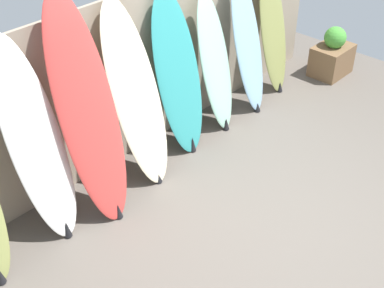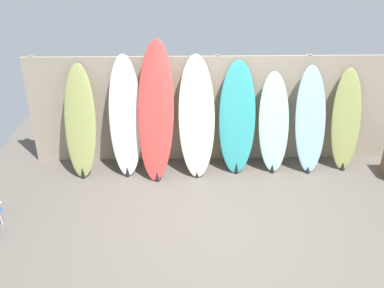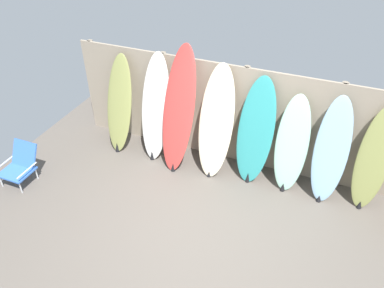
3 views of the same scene
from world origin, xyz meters
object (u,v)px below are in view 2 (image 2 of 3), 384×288
surfboard_red_2 (156,113)px  surfboard_cream_3 (197,118)px  surfboard_olive_0 (80,122)px  surfboard_seafoam_5 (274,123)px  surfboard_white_1 (125,117)px  surfboard_teal_4 (237,119)px  surfboard_skyblue_6 (310,121)px  surfboard_olive_7 (346,121)px

surfboard_red_2 → surfboard_cream_3: 0.65m
surfboard_olive_0 → surfboard_cream_3: (1.82, -0.00, 0.07)m
surfboard_red_2 → surfboard_seafoam_5: size_ratio=1.32×
surfboard_white_1 → surfboard_teal_4: (1.76, 0.02, -0.06)m
surfboard_teal_4 → surfboard_seafoam_5: bearing=-0.8°
surfboard_red_2 → surfboard_cream_3: size_ratio=1.13×
surfboard_white_1 → surfboard_olive_0: bearing=-177.6°
surfboard_olive_0 → surfboard_skyblue_6: bearing=0.6°
surfboard_teal_4 → surfboard_olive_7: (1.76, 0.05, -0.06)m
surfboard_teal_4 → surfboard_seafoam_5: 0.59m
surfboard_white_1 → surfboard_seafoam_5: (2.34, 0.02, -0.13)m
surfboard_cream_3 → surfboard_olive_7: surfboard_cream_3 is taller
surfboard_skyblue_6 → surfboard_olive_7: surfboard_skyblue_6 is taller
surfboard_olive_0 → surfboard_seafoam_5: surfboard_olive_0 is taller
surfboard_seafoam_5 → surfboard_skyblue_6: (0.58, -0.01, 0.05)m
surfboard_red_2 → surfboard_seafoam_5: 1.88m
surfboard_red_2 → surfboard_olive_7: (3.04, 0.18, -0.24)m
surfboard_seafoam_5 → surfboard_skyblue_6: surfboard_skyblue_6 is taller
surfboard_red_2 → surfboard_cream_3: bearing=6.8°
surfboard_skyblue_6 → surfboard_white_1: bearing=-179.8°
surfboard_olive_0 → surfboard_seafoam_5: 3.05m
surfboard_olive_0 → surfboard_cream_3: bearing=-0.1°
surfboard_olive_0 → surfboard_red_2: size_ratio=0.83×
surfboard_cream_3 → surfboard_seafoam_5: size_ratio=1.17×
surfboard_teal_4 → surfboard_olive_7: surfboard_teal_4 is taller
surfboard_olive_0 → surfboard_skyblue_6: (3.63, 0.04, -0.02)m
surfboard_cream_3 → surfboard_olive_0: bearing=179.9°
surfboard_white_1 → surfboard_cream_3: bearing=-1.6°
surfboard_olive_0 → surfboard_teal_4: (2.46, 0.05, 0.01)m
surfboard_olive_0 → surfboard_olive_7: bearing=1.3°
surfboard_white_1 → surfboard_red_2: (0.48, -0.11, 0.12)m
surfboard_red_2 → surfboard_cream_3: surfboard_red_2 is taller
surfboard_cream_3 → surfboard_skyblue_6: surfboard_cream_3 is taller
surfboard_seafoam_5 → surfboard_olive_0: bearing=-179.2°
surfboard_olive_0 → surfboard_teal_4: 2.46m
surfboard_skyblue_6 → surfboard_olive_7: size_ratio=1.04×
surfboard_cream_3 → surfboard_white_1: bearing=178.4°
surfboard_skyblue_6 → surfboard_olive_7: (0.60, 0.06, -0.03)m
surfboard_red_2 → surfboard_teal_4: bearing=5.9°
surfboard_white_1 → surfboard_olive_7: bearing=1.1°
surfboard_cream_3 → surfboard_teal_4: (0.64, 0.06, -0.06)m
surfboard_seafoam_5 → surfboard_teal_4: bearing=179.2°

